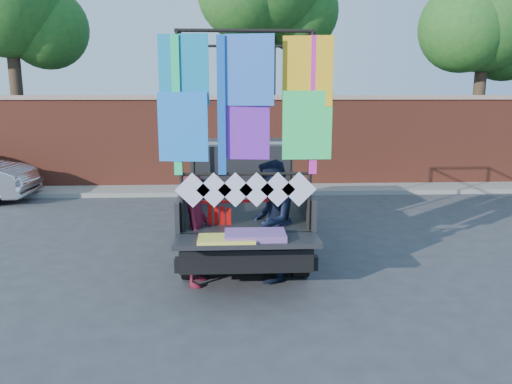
{
  "coord_description": "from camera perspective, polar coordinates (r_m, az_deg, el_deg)",
  "views": [
    {
      "loc": [
        -0.18,
        -7.15,
        2.72
      ],
      "look_at": [
        0.17,
        -0.17,
        1.3
      ],
      "focal_mm": 35.0,
      "sensor_mm": 36.0,
      "label": 1
    }
  ],
  "objects": [
    {
      "name": "ground",
      "position": [
        7.65,
        -1.32,
        -9.36
      ],
      "size": [
        90.0,
        90.0,
        0.0
      ],
      "primitive_type": "plane",
      "color": "#38383A",
      "rests_on": "ground"
    },
    {
      "name": "brick_wall",
      "position": [
        14.22,
        -2.12,
        5.82
      ],
      "size": [
        30.0,
        0.45,
        2.61
      ],
      "color": "brown",
      "rests_on": "ground"
    },
    {
      "name": "curb",
      "position": [
        13.71,
        -2.04,
        0.26
      ],
      "size": [
        30.0,
        1.2,
        0.12
      ],
      "primitive_type": "cube",
      "color": "gray",
      "rests_on": "ground"
    },
    {
      "name": "tree_left",
      "position": [
        16.69,
        -26.47,
        18.56
      ],
      "size": [
        4.2,
        3.3,
        7.05
      ],
      "color": "#38281C",
      "rests_on": "ground"
    },
    {
      "name": "tree_right",
      "position": [
        17.22,
        24.91,
        17.21
      ],
      "size": [
        4.2,
        3.3,
        6.62
      ],
      "color": "#38281C",
      "rests_on": "ground"
    },
    {
      "name": "pickup_truck",
      "position": [
        9.41,
        -1.64,
        0.15
      ],
      "size": [
        2.2,
        5.54,
        3.49
      ],
      "color": "black",
      "rests_on": "ground"
    },
    {
      "name": "woman",
      "position": [
        7.1,
        -6.87,
        -4.38
      ],
      "size": [
        0.44,
        0.61,
        1.58
      ],
      "primitive_type": "imported",
      "rotation": [
        0.0,
        0.0,
        1.47
      ],
      "color": "maroon",
      "rests_on": "ground"
    },
    {
      "name": "man",
      "position": [
        7.19,
        1.65,
        -3.36
      ],
      "size": [
        0.85,
        0.99,
        1.76
      ],
      "primitive_type": "imported",
      "rotation": [
        0.0,
        0.0,
        -1.81
      ],
      "color": "black",
      "rests_on": "ground"
    },
    {
      "name": "streamer_bundle",
      "position": [
        7.07,
        -3.52,
        -2.72
      ],
      "size": [
        1.04,
        0.16,
        0.71
      ],
      "color": "red",
      "rests_on": "ground"
    }
  ]
}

